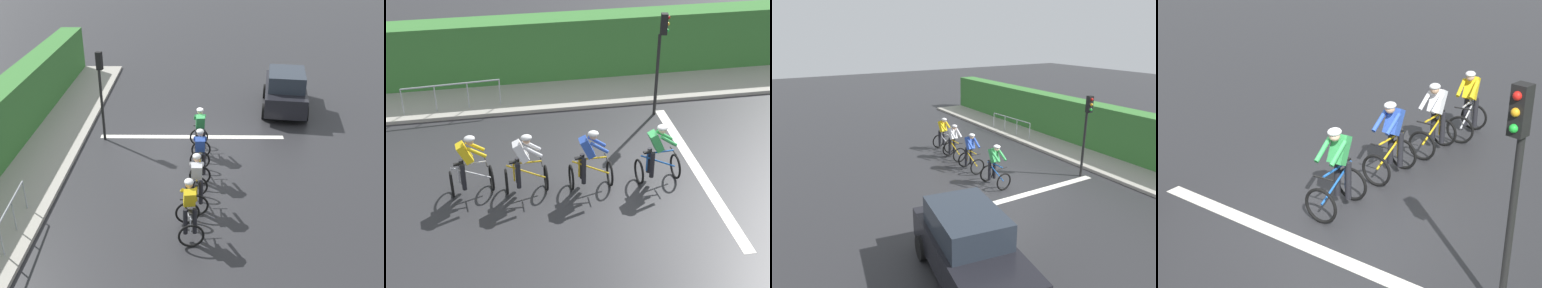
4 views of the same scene
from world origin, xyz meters
TOP-DOWN VIEW (x-y plane):
  - ground_plane at (0.00, 0.00)m, footprint 80.00×80.00m
  - sidewalk_kerb at (5.43, 2.00)m, footprint 2.80×24.05m
  - road_marking_stop_line at (0.00, -1.00)m, footprint 7.00×0.30m
  - cyclist_lead at (-0.01, 5.12)m, footprint 0.80×1.15m
  - cyclist_second at (-0.19, 3.74)m, footprint 0.68×1.08m
  - cyclist_mid at (-0.29, 2.07)m, footprint 0.68×1.08m
  - cyclist_fourth at (-0.30, 0.27)m, footprint 0.75×1.12m
  - car_black at (-4.01, -3.96)m, footprint 2.34×4.31m
  - traffic_light_near_crossing at (3.28, -0.82)m, footprint 0.23×0.31m
  - pedestrian_railing_kerbside at (4.53, 5.60)m, footprint 0.24×3.10m

SIDE VIEW (x-z plane):
  - ground_plane at x=0.00m, z-range 0.00..0.00m
  - road_marking_stop_line at x=0.00m, z-range 0.00..0.01m
  - sidewalk_kerb at x=5.43m, z-range 0.00..0.12m
  - pedestrian_railing_kerbside at x=4.53m, z-range 0.26..1.29m
  - cyclist_lead at x=-0.01m, z-range -0.03..1.63m
  - cyclist_second at x=-0.19m, z-range -0.03..1.63m
  - cyclist_mid at x=-0.29m, z-range -0.03..1.63m
  - cyclist_fourth at x=-0.30m, z-range -0.03..1.63m
  - car_black at x=-4.01m, z-range -0.01..1.75m
  - traffic_light_near_crossing at x=3.28m, z-range 0.55..3.89m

